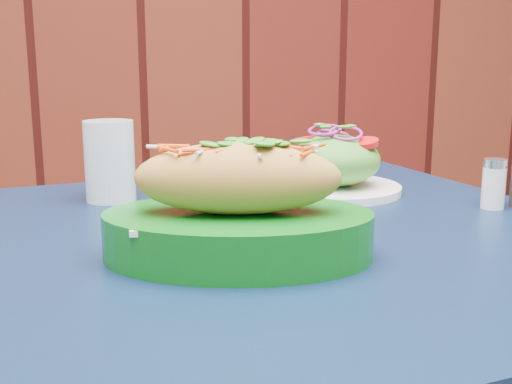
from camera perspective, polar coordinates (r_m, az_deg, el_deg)
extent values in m
cube|color=black|center=(0.81, 2.57, -4.33)|extent=(0.93, 0.93, 0.03)
cylinder|color=black|center=(1.36, 9.52, -14.35)|extent=(0.04, 0.04, 0.72)
cube|color=white|center=(0.68, -1.61, -2.15)|extent=(0.23, 0.14, 0.01)
ellipsoid|color=#BF8B3C|center=(0.67, -1.63, 1.23)|extent=(0.23, 0.13, 0.08)
cylinder|color=white|center=(1.02, 6.90, 0.31)|extent=(0.21, 0.21, 0.01)
ellipsoid|color=#4C992D|center=(1.01, 6.97, 2.84)|extent=(0.14, 0.14, 0.08)
cylinder|color=red|center=(0.99, 9.66, 4.61)|extent=(0.04, 0.04, 0.01)
cylinder|color=red|center=(1.02, 4.71, 4.96)|extent=(0.04, 0.04, 0.01)
cylinder|color=red|center=(1.05, 6.25, 5.09)|extent=(0.04, 0.04, 0.01)
torus|color=#9A217F|center=(1.00, 7.03, 5.35)|extent=(0.05, 0.05, 0.00)
torus|color=#9A217F|center=(1.00, 7.04, 5.58)|extent=(0.05, 0.05, 0.00)
torus|color=#9A217F|center=(1.00, 7.05, 5.81)|extent=(0.05, 0.05, 0.00)
cylinder|color=silver|center=(0.97, -12.88, 2.70)|extent=(0.07, 0.07, 0.12)
cylinder|color=white|center=(0.96, 20.35, 0.34)|extent=(0.03, 0.03, 0.06)
cylinder|color=silver|center=(0.96, 20.51, 2.41)|extent=(0.03, 0.03, 0.01)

